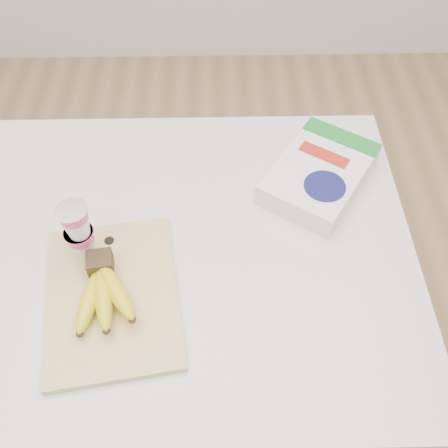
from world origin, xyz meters
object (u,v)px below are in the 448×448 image
cereal_box (319,174)px  bananas (103,291)px  table (150,339)px  yogurt_stack (78,231)px  cutting_board (112,296)px

cereal_box → bananas: bearing=-112.6°
table → yogurt_stack: yogurt_stack is taller
cutting_board → cereal_box: (0.43, 0.29, 0.02)m
cereal_box → table: bearing=-124.6°
table → bananas: (-0.02, -0.13, 0.49)m
cutting_board → table: bearing=76.7°
yogurt_stack → cereal_box: (0.49, 0.19, -0.06)m
bananas → cereal_box: size_ratio=0.55×
bananas → cereal_box: 0.53m
bananas → yogurt_stack: bearing=115.7°
table → yogurt_stack: 0.54m
bananas → yogurt_stack: (-0.05, 0.10, 0.05)m
bananas → cereal_box: bearing=33.8°
bananas → yogurt_stack: size_ratio=1.26×
table → cereal_box: cereal_box is taller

